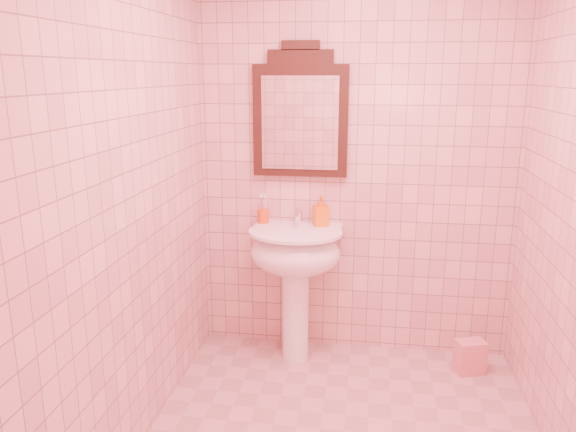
% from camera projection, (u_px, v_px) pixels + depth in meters
% --- Properties ---
extents(back_wall, '(2.00, 0.02, 2.50)m').
position_uv_depth(back_wall, '(356.00, 164.00, 3.53)').
color(back_wall, beige).
rests_on(back_wall, floor).
extents(pedestal_sink, '(0.58, 0.58, 0.86)m').
position_uv_depth(pedestal_sink, '(296.00, 262.00, 3.51)').
color(pedestal_sink, white).
rests_on(pedestal_sink, floor).
extents(faucet, '(0.04, 0.16, 0.11)m').
position_uv_depth(faucet, '(298.00, 216.00, 3.57)').
color(faucet, white).
rests_on(faucet, pedestal_sink).
extents(mirror, '(0.59, 0.06, 0.83)m').
position_uv_depth(mirror, '(300.00, 115.00, 3.48)').
color(mirror, black).
rests_on(mirror, back_wall).
extents(toothbrush_cup, '(0.07, 0.07, 0.17)m').
position_uv_depth(toothbrush_cup, '(263.00, 216.00, 3.63)').
color(toothbrush_cup, '#D74912').
rests_on(toothbrush_cup, pedestal_sink).
extents(soap_dispenser, '(0.11, 0.12, 0.20)m').
position_uv_depth(soap_dispenser, '(321.00, 211.00, 3.55)').
color(soap_dispenser, orange).
rests_on(soap_dispenser, pedestal_sink).
extents(towel, '(0.20, 0.16, 0.21)m').
position_uv_depth(towel, '(470.00, 357.00, 3.46)').
color(towel, '#DD8283').
rests_on(towel, floor).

